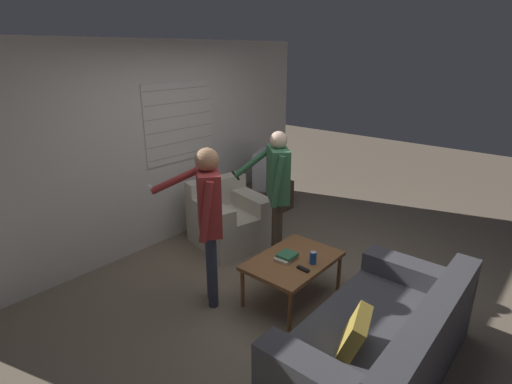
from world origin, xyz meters
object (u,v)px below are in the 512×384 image
(couch_blue, at_px, (382,343))
(book_stack, at_px, (287,256))
(spare_remote, at_px, (303,269))
(tv, at_px, (263,168))
(coffee_table, at_px, (293,262))
(person_left_standing, at_px, (208,209))
(soda_can, at_px, (313,258))
(armchair_beige, at_px, (228,219))
(person_right_standing, at_px, (277,183))

(couch_blue, distance_m, book_stack, 1.24)
(spare_remote, bearing_deg, tv, 51.91)
(coffee_table, height_order, spare_remote, spare_remote)
(coffee_table, relative_size, person_left_standing, 0.60)
(coffee_table, xyz_separation_m, spare_remote, (-0.12, -0.20, 0.05))
(tv, xyz_separation_m, soda_can, (-1.51, -1.87, -0.21))
(book_stack, bearing_deg, armchair_beige, 68.39)
(person_right_standing, distance_m, book_stack, 0.91)
(person_left_standing, xyz_separation_m, spare_remote, (0.47, -0.78, -0.56))
(coffee_table, distance_m, soda_can, 0.23)
(armchair_beige, height_order, book_stack, armchair_beige)
(couch_blue, bearing_deg, person_left_standing, 96.13)
(person_left_standing, height_order, person_right_standing, person_left_standing)
(couch_blue, relative_size, book_stack, 7.39)
(coffee_table, bearing_deg, person_left_standing, 134.75)
(person_left_standing, distance_m, soda_can, 1.13)
(person_right_standing, bearing_deg, armchair_beige, 41.76)
(coffee_table, bearing_deg, couch_blue, -109.07)
(armchair_beige, distance_m, coffee_table, 1.47)
(person_right_standing, xyz_separation_m, spare_remote, (-0.59, -0.78, -0.55))
(tv, bearing_deg, couch_blue, 28.88)
(person_right_standing, distance_m, soda_can, 1.02)
(tv, bearing_deg, soda_can, 24.90)
(person_left_standing, relative_size, soda_can, 12.73)
(couch_blue, height_order, person_right_standing, person_right_standing)
(book_stack, bearing_deg, spare_remote, -107.26)
(couch_blue, height_order, soda_can, couch_blue)
(book_stack, distance_m, spare_remote, 0.26)
(person_right_standing, bearing_deg, coffee_table, -176.39)
(armchair_beige, relative_size, soda_can, 8.12)
(soda_can, bearing_deg, person_right_standing, 61.55)
(coffee_table, height_order, person_right_standing, person_right_standing)
(couch_blue, distance_m, tv, 3.44)
(tv, bearing_deg, spare_remote, 21.91)
(tv, distance_m, book_stack, 2.29)
(armchair_beige, distance_m, tv, 1.18)
(coffee_table, bearing_deg, spare_remote, -120.28)
(person_left_standing, xyz_separation_m, person_right_standing, (1.06, -0.00, -0.01))
(coffee_table, distance_m, tv, 2.31)
(spare_remote, bearing_deg, soda_can, 3.14)
(couch_blue, height_order, spare_remote, couch_blue)
(person_left_standing, bearing_deg, armchair_beige, -14.54)
(armchair_beige, xyz_separation_m, coffee_table, (-0.49, -1.39, 0.08))
(couch_blue, bearing_deg, spare_remote, 73.19)
(armchair_beige, xyz_separation_m, book_stack, (-0.53, -1.33, 0.14))
(coffee_table, height_order, soda_can, soda_can)
(person_left_standing, height_order, book_stack, person_left_standing)
(person_right_standing, bearing_deg, couch_blue, -164.08)
(armchair_beige, bearing_deg, spare_remote, 82.18)
(tv, bearing_deg, book_stack, 19.14)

